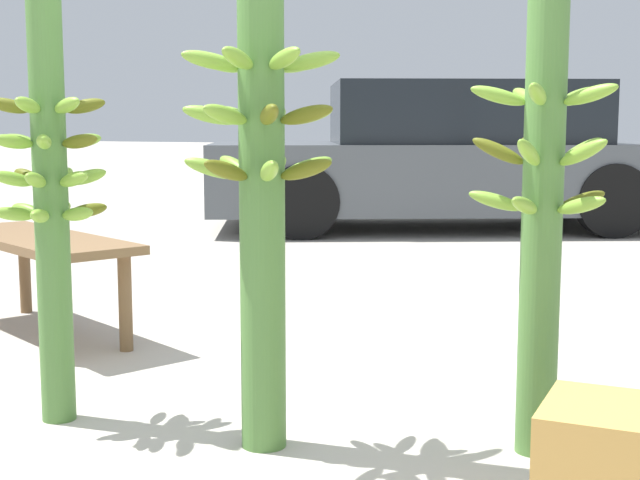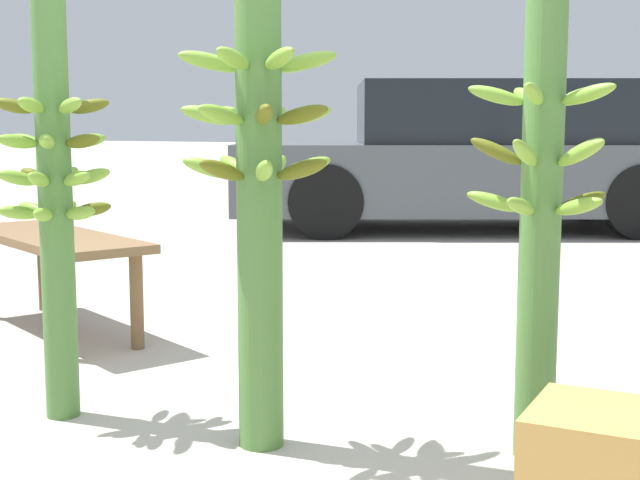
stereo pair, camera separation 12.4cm
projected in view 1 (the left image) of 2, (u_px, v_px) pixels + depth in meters
The scene contains 7 objects.
ground_plane at pixel (244, 468), 2.60m from camera, with size 80.00×80.00×0.00m, color #B2AA9E.
banana_stalk_left at pixel (50, 165), 2.92m from camera, with size 0.38×0.38×1.72m.
banana_stalk_center at pixel (262, 170), 2.67m from camera, with size 0.48×0.48×1.64m.
banana_stalk_right at pixel (542, 207), 2.64m from camera, with size 0.44×0.43×1.44m.
market_bench at pixel (38, 250), 4.20m from camera, with size 1.38×0.94×0.48m.
parked_car at pixel (448, 158), 8.57m from camera, with size 4.76×3.60×1.39m.
produce_crate at pixel (614, 475), 2.12m from camera, with size 0.34×0.34×0.34m.
Camera 1 is at (1.24, -2.18, 1.00)m, focal length 50.00 mm.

